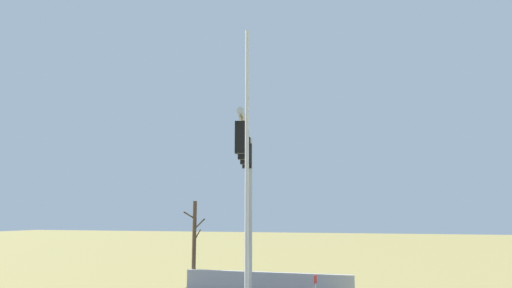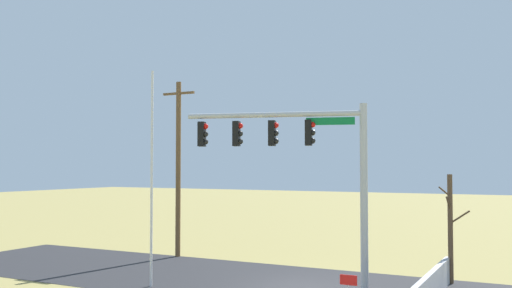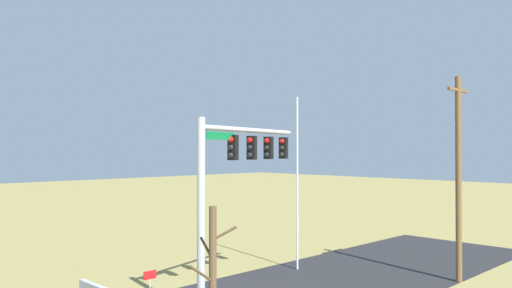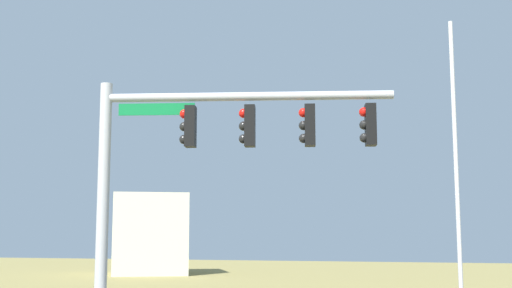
{
  "view_description": "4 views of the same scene",
  "coord_description": "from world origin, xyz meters",
  "px_view_note": "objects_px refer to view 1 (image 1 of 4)",
  "views": [
    {
      "loc": [
        -15.65,
        -5.89,
        3.61
      ],
      "look_at": [
        -0.71,
        -1.58,
        6.12
      ],
      "focal_mm": 31.23,
      "sensor_mm": 36.0,
      "label": 1
    },
    {
      "loc": [
        8.54,
        -20.34,
        4.64
      ],
      "look_at": [
        -1.45,
        -0.89,
        5.52
      ],
      "focal_mm": 39.63,
      "sensor_mm": 36.0,
      "label": 2
    },
    {
      "loc": [
        13.53,
        13.41,
        5.79
      ],
      "look_at": [
        -0.33,
        -0.61,
        6.04
      ],
      "focal_mm": 35.35,
      "sensor_mm": 36.0,
      "label": 3
    },
    {
      "loc": [
        -5.57,
        13.41,
        3.35
      ],
      "look_at": [
        -0.66,
        -1.54,
        5.53
      ],
      "focal_mm": 47.32,
      "sensor_mm": 36.0,
      "label": 4
    }
  ],
  "objects_px": {
    "signal_mast": "(247,178)",
    "flagpole": "(247,191)",
    "bare_tree": "(194,244)",
    "open_sign": "(316,283)"
  },
  "relations": [
    {
      "from": "signal_mast",
      "to": "open_sign",
      "type": "height_order",
      "value": "signal_mast"
    },
    {
      "from": "bare_tree",
      "to": "open_sign",
      "type": "bearing_deg",
      "value": -109.02
    },
    {
      "from": "bare_tree",
      "to": "open_sign",
      "type": "xyz_separation_m",
      "value": [
        -2.18,
        -6.33,
        -1.32
      ]
    },
    {
      "from": "signal_mast",
      "to": "flagpole",
      "type": "distance_m",
      "value": 6.03
    },
    {
      "from": "bare_tree",
      "to": "open_sign",
      "type": "distance_m",
      "value": 6.82
    },
    {
      "from": "open_sign",
      "to": "signal_mast",
      "type": "bearing_deg",
      "value": 137.2
    },
    {
      "from": "signal_mast",
      "to": "flagpole",
      "type": "xyz_separation_m",
      "value": [
        -5.7,
        -1.77,
        -0.82
      ]
    },
    {
      "from": "flagpole",
      "to": "open_sign",
      "type": "relative_size",
      "value": 6.88
    },
    {
      "from": "signal_mast",
      "to": "flagpole",
      "type": "relative_size",
      "value": 0.83
    },
    {
      "from": "flagpole",
      "to": "bare_tree",
      "type": "height_order",
      "value": "flagpole"
    }
  ]
}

